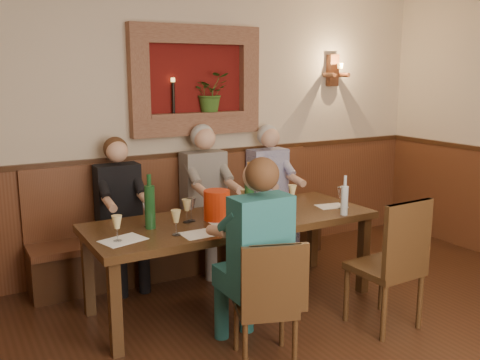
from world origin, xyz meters
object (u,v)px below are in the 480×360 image
object	(u,v)px
dining_table	(233,226)
spittoon_bucket	(217,205)
person_bench_left	(122,226)
person_chair_front	(254,273)
wine_bottle_green_b	(150,206)
chair_near_left	(265,327)
water_bottle	(344,199)
person_bench_right	(272,203)
chair_near_right	(385,289)
person_bench_mid	(208,210)
wine_bottle_green_a	(249,193)
bench	(187,236)

from	to	relation	value
dining_table	spittoon_bucket	world-z (taller)	spittoon_bucket
person_bench_left	person_chair_front	bearing A→B (deg)	-75.35
dining_table	wine_bottle_green_b	xyz separation A→B (m)	(-0.70, 0.05, 0.25)
dining_table	spittoon_bucket	bearing A→B (deg)	174.79
chair_near_left	spittoon_bucket	size ratio (longest dim) A/B	3.59
spittoon_bucket	wine_bottle_green_b	xyz separation A→B (m)	(-0.56, 0.03, 0.06)
water_bottle	person_bench_right	bearing A→B (deg)	86.87
person_bench_left	person_chair_front	size ratio (longest dim) A/B	0.98
chair_near_right	wine_bottle_green_b	bearing A→B (deg)	144.21
chair_near_left	person_bench_mid	bearing A→B (deg)	94.94
water_bottle	wine_bottle_green_a	bearing A→B (deg)	149.40
chair_near_right	water_bottle	world-z (taller)	water_bottle
person_bench_left	person_bench_right	world-z (taller)	person_bench_right
person_chair_front	water_bottle	size ratio (longest dim) A/B	4.16
person_bench_left	person_bench_mid	world-z (taller)	person_bench_mid
person_bench_right	wine_bottle_green_b	world-z (taller)	person_bench_right
person_bench_mid	wine_bottle_green_a	world-z (taller)	person_bench_mid
person_bench_right	person_chair_front	xyz separation A→B (m)	(-1.19, -1.62, 0.00)
chair_near_left	wine_bottle_green_a	size ratio (longest dim) A/B	1.96
person_bench_left	person_bench_right	bearing A→B (deg)	-0.04
chair_near_left	person_bench_right	distance (m)	2.17
dining_table	wine_bottle_green_a	world-z (taller)	wine_bottle_green_a
person_bench_right	wine_bottle_green_a	distance (m)	1.17
wine_bottle_green_b	spittoon_bucket	bearing A→B (deg)	-3.34
bench	person_bench_left	world-z (taller)	person_bench_left
bench	person_bench_mid	bearing A→B (deg)	-30.33
person_bench_right	spittoon_bucket	bearing A→B (deg)	-142.38
bench	wine_bottle_green_a	world-z (taller)	wine_bottle_green_a
bench	spittoon_bucket	xyz separation A→B (m)	(-0.14, -0.93, 0.54)
wine_bottle_green_a	water_bottle	bearing A→B (deg)	-30.60
bench	chair_near_right	world-z (taller)	bench
dining_table	chair_near_right	xyz separation A→B (m)	(0.82, -0.95, -0.38)
person_bench_left	wine_bottle_green_b	size ratio (longest dim) A/B	3.21
wine_bottle_green_b	chair_near_left	bearing A→B (deg)	-66.48
bench	spittoon_bucket	bearing A→B (deg)	-98.46
chair_near_left	person_bench_left	distance (m)	1.86
person_bench_mid	water_bottle	size ratio (longest dim) A/B	4.27
dining_table	chair_near_left	world-z (taller)	chair_near_left
person_bench_right	person_bench_mid	bearing A→B (deg)	-179.90
dining_table	person_bench_left	world-z (taller)	person_bench_left
person_bench_right	water_bottle	distance (m)	1.26
chair_near_left	person_bench_right	bearing A→B (deg)	75.12
wine_bottle_green_a	person_bench_left	bearing A→B (deg)	136.57
person_bench_right	wine_bottle_green_a	xyz separation A→B (m)	(-0.76, -0.81, 0.36)
dining_table	spittoon_bucket	xyz separation A→B (m)	(-0.14, 0.01, 0.20)
wine_bottle_green_a	chair_near_left	bearing A→B (deg)	-114.67
chair_near_right	wine_bottle_green_b	size ratio (longest dim) A/B	2.41
dining_table	wine_bottle_green_b	size ratio (longest dim) A/B	5.63
water_bottle	dining_table	bearing A→B (deg)	156.12
dining_table	water_bottle	distance (m)	0.97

